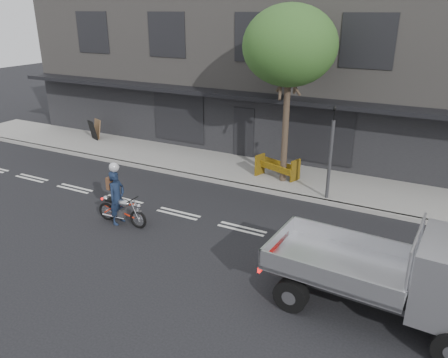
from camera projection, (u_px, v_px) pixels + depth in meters
ground at (178, 214)px, 14.89m from camera, size 80.00×80.00×0.00m
sidewalk at (238, 170)px, 18.74m from camera, size 32.00×3.20×0.15m
kerb at (221, 182)px, 17.42m from camera, size 32.00×0.20×0.15m
building_main at (294, 60)px, 22.76m from camera, size 26.00×10.00×8.00m
street_tree at (290, 46)px, 15.48m from camera, size 3.40×3.40×6.74m
traffic_light_pole at (330, 158)px, 15.25m from camera, size 0.12×0.12×3.50m
motorcycle at (122, 210)px, 14.03m from camera, size 1.90×0.55×0.98m
rider at (117, 198)px, 13.95m from camera, size 0.43×0.65×1.78m
flatbed_ute at (438, 278)px, 9.04m from camera, size 5.09×2.32×2.31m
construction_barrier at (275, 169)px, 17.28m from camera, size 1.75×1.17×0.91m
sandwich_board at (93, 130)px, 22.55m from camera, size 0.75×0.64×1.01m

